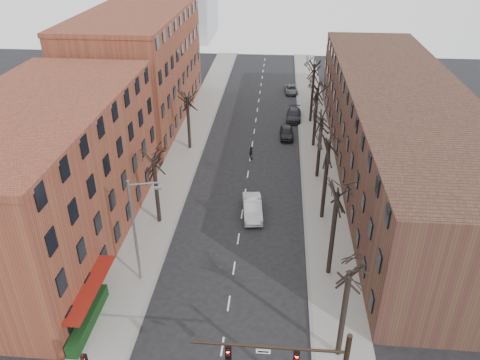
# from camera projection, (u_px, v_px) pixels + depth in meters

# --- Properties ---
(sidewalk_left) EXTENTS (4.00, 90.00, 0.15)m
(sidewalk_left) POSITION_uv_depth(u_px,v_px,m) (188.00, 144.00, 58.65)
(sidewalk_left) COLOR gray
(sidewalk_left) RESTS_ON ground
(sidewalk_right) EXTENTS (4.00, 90.00, 0.15)m
(sidewalk_right) POSITION_uv_depth(u_px,v_px,m) (317.00, 149.00, 57.46)
(sidewalk_right) COLOR gray
(sidewalk_right) RESTS_ON ground
(building_left_near) EXTENTS (12.00, 26.00, 12.00)m
(building_left_near) POSITION_uv_depth(u_px,v_px,m) (46.00, 178.00, 38.98)
(building_left_near) COLOR brown
(building_left_near) RESTS_ON ground
(building_left_far) EXTENTS (12.00, 28.00, 14.00)m
(building_left_far) POSITION_uv_depth(u_px,v_px,m) (140.00, 68.00, 63.65)
(building_left_far) COLOR brown
(building_left_far) RESTS_ON ground
(building_right) EXTENTS (12.00, 50.00, 10.00)m
(building_right) POSITION_uv_depth(u_px,v_px,m) (398.00, 131.00, 50.10)
(building_right) COLOR #492F22
(building_right) RESTS_ON ground
(awning_left) EXTENTS (1.20, 7.00, 0.15)m
(awning_left) POSITION_uv_depth(u_px,v_px,m) (96.00, 315.00, 33.64)
(awning_left) COLOR maroon
(awning_left) RESTS_ON ground
(hedge) EXTENTS (0.80, 6.00, 1.00)m
(hedge) POSITION_uv_depth(u_px,v_px,m) (88.00, 319.00, 32.46)
(hedge) COLOR #133715
(hedge) RESTS_ON sidewalk_left
(tree_right_a) EXTENTS (5.20, 5.20, 10.00)m
(tree_right_a) POSITION_uv_depth(u_px,v_px,m) (337.00, 354.00, 30.63)
(tree_right_a) COLOR black
(tree_right_a) RESTS_ON ground
(tree_right_b) EXTENTS (5.20, 5.20, 10.80)m
(tree_right_b) POSITION_uv_depth(u_px,v_px,m) (328.00, 273.00, 37.57)
(tree_right_b) COLOR black
(tree_right_b) RESTS_ON ground
(tree_right_c) EXTENTS (5.20, 5.20, 11.60)m
(tree_right_c) POSITION_uv_depth(u_px,v_px,m) (321.00, 218.00, 44.51)
(tree_right_c) COLOR black
(tree_right_c) RESTS_ON ground
(tree_right_d) EXTENTS (5.20, 5.20, 10.00)m
(tree_right_d) POSITION_uv_depth(u_px,v_px,m) (317.00, 177.00, 51.45)
(tree_right_d) COLOR black
(tree_right_d) RESTS_ON ground
(tree_right_e) EXTENTS (5.20, 5.20, 10.80)m
(tree_right_e) POSITION_uv_depth(u_px,v_px,m) (313.00, 146.00, 58.39)
(tree_right_e) COLOR black
(tree_right_e) RESTS_ON ground
(tree_right_f) EXTENTS (5.20, 5.20, 11.60)m
(tree_right_f) POSITION_uv_depth(u_px,v_px,m) (310.00, 122.00, 65.33)
(tree_right_f) COLOR black
(tree_right_f) RESTS_ON ground
(tree_left_a) EXTENTS (5.20, 5.20, 9.50)m
(tree_left_a) POSITION_uv_depth(u_px,v_px,m) (160.00, 222.00, 43.91)
(tree_left_a) COLOR black
(tree_left_a) RESTS_ON ground
(tree_left_b) EXTENTS (5.20, 5.20, 9.50)m
(tree_left_b) POSITION_uv_depth(u_px,v_px,m) (190.00, 149.00, 57.79)
(tree_left_b) COLOR black
(tree_left_b) RESTS_ON ground
(streetlight) EXTENTS (2.45, 0.22, 9.03)m
(streetlight) POSITION_uv_depth(u_px,v_px,m) (136.00, 228.00, 34.46)
(streetlight) COLOR slate
(streetlight) RESTS_ON ground
(silver_sedan) EXTENTS (2.30, 5.08, 1.62)m
(silver_sedan) POSITION_uv_depth(u_px,v_px,m) (252.00, 208.00, 44.54)
(silver_sedan) COLOR silver
(silver_sedan) RESTS_ON ground
(parked_car_near) EXTENTS (1.85, 4.26, 1.43)m
(parked_car_near) POSITION_uv_depth(u_px,v_px,m) (287.00, 132.00, 60.34)
(parked_car_near) COLOR black
(parked_car_near) RESTS_ON ground
(parked_car_mid) EXTENTS (2.17, 4.94, 1.41)m
(parked_car_mid) POSITION_uv_depth(u_px,v_px,m) (294.00, 115.00, 65.70)
(parked_car_mid) COLOR #222129
(parked_car_mid) RESTS_ON ground
(parked_car_far) EXTENTS (2.24, 4.33, 1.17)m
(parked_car_far) POSITION_uv_depth(u_px,v_px,m) (291.00, 89.00, 75.75)
(parked_car_far) COLOR #4F5156
(parked_car_far) RESTS_ON ground
(pedestrian_crossing) EXTENTS (0.42, 0.95, 1.60)m
(pedestrian_crossing) POSITION_uv_depth(u_px,v_px,m) (251.00, 153.00, 54.85)
(pedestrian_crossing) COLOR black
(pedestrian_crossing) RESTS_ON ground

